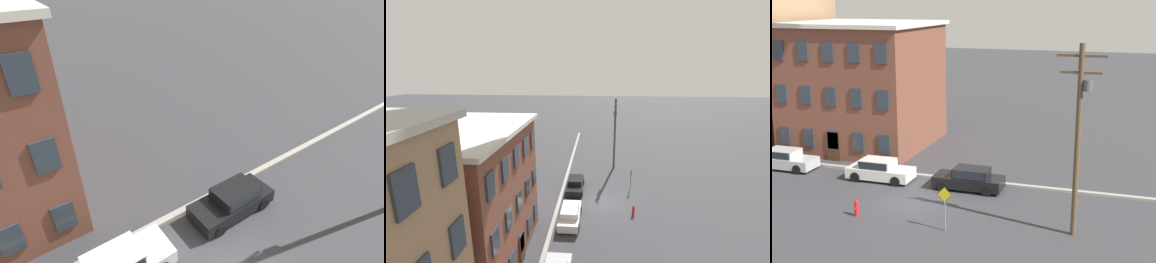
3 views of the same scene
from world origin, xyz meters
TOP-DOWN VIEW (x-y plane):
  - ground_plane at (0.00, 0.00)m, footprint 200.00×200.00m
  - kerb_strip at (0.00, 4.50)m, footprint 56.00×0.36m
  - apartment_midblock at (-9.08, 11.14)m, footprint 10.99×10.80m
  - car_silver at (-11.35, 3.19)m, footprint 4.40×1.92m
  - car_white at (-3.82, 3.01)m, footprint 4.40×1.92m
  - car_black at (2.45, 3.09)m, footprint 4.40×1.92m
  - caution_sign at (3.08, -3.30)m, footprint 0.84×0.08m
  - utility_pole at (9.54, -1.71)m, footprint 2.40×0.44m
  - fire_hydrant at (-2.29, -2.95)m, footprint 0.24×0.34m

SIDE VIEW (x-z plane):
  - ground_plane at x=0.00m, z-range 0.00..0.00m
  - kerb_strip at x=0.00m, z-range 0.00..0.16m
  - fire_hydrant at x=-2.29m, z-range 0.00..0.96m
  - car_silver at x=-11.35m, z-range 0.03..1.46m
  - car_white at x=-3.82m, z-range 0.03..1.46m
  - car_black at x=2.45m, z-range 0.03..1.46m
  - caution_sign at x=3.08m, z-range 0.38..2.81m
  - apartment_midblock at x=-9.08m, z-range 0.01..10.05m
  - utility_pole at x=9.54m, z-range 0.59..10.35m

